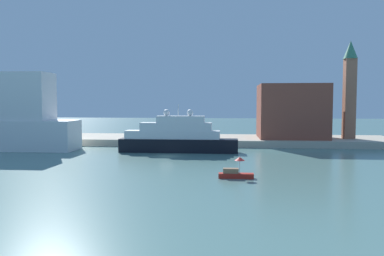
% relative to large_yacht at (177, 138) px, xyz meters
% --- Properties ---
extents(ground, '(400.00, 400.00, 0.00)m').
position_rel_large_yacht_xyz_m(ground, '(-1.28, -6.48, -3.18)').
color(ground, slate).
extents(quay_dock, '(110.00, 19.66, 1.67)m').
position_rel_large_yacht_xyz_m(quay_dock, '(-1.28, 19.35, -2.35)').
color(quay_dock, '#B7AD99').
rests_on(quay_dock, ground).
extents(large_yacht, '(25.70, 3.78, 10.43)m').
position_rel_large_yacht_xyz_m(large_yacht, '(0.00, 0.00, 0.00)').
color(large_yacht, black).
rests_on(large_yacht, ground).
extents(small_motorboat, '(4.96, 1.46, 3.05)m').
position_rel_large_yacht_xyz_m(small_motorboat, '(12.16, -27.79, -2.29)').
color(small_motorboat, '#B22319').
rests_on(small_motorboat, ground).
extents(work_barge, '(4.29, 1.83, 0.62)m').
position_rel_large_yacht_xyz_m(work_barge, '(-26.93, 6.67, -2.87)').
color(work_barge, silver).
rests_on(work_barge, ground).
extents(harbor_building, '(16.85, 14.98, 13.82)m').
position_rel_large_yacht_xyz_m(harbor_building, '(27.46, 19.06, 5.40)').
color(harbor_building, brown).
rests_on(harbor_building, quay_dock).
extents(bell_tower, '(3.48, 3.48, 24.61)m').
position_rel_large_yacht_xyz_m(bell_tower, '(41.53, 17.88, 11.92)').
color(bell_tower, '#9E664C').
rests_on(bell_tower, quay_dock).
extents(parked_car, '(3.92, 1.77, 1.23)m').
position_rel_large_yacht_xyz_m(parked_car, '(-12.47, 15.12, -0.98)').
color(parked_car, silver).
rests_on(parked_car, quay_dock).
extents(person_figure, '(0.36, 0.36, 1.73)m').
position_rel_large_yacht_xyz_m(person_figure, '(-9.32, 11.28, -0.71)').
color(person_figure, '#334C8C').
rests_on(person_figure, quay_dock).
extents(mooring_bollard, '(0.43, 0.43, 0.81)m').
position_rel_large_yacht_xyz_m(mooring_bollard, '(-0.51, 10.62, -1.11)').
color(mooring_bollard, black).
rests_on(mooring_bollard, quay_dock).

